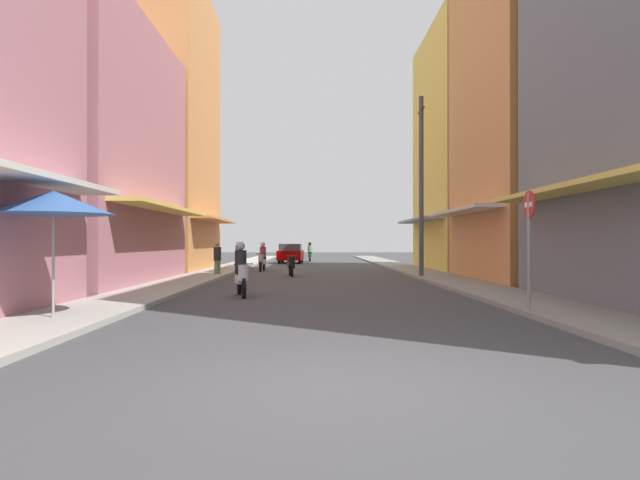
% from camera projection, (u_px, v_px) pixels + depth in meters
% --- Properties ---
extents(ground_plane, '(116.76, 116.76, 0.00)m').
position_uv_depth(ground_plane, '(318.00, 272.00, 28.44)').
color(ground_plane, '#424244').
extents(sidewalk_left, '(2.03, 61.07, 0.12)m').
position_uv_depth(sidewalk_left, '(218.00, 271.00, 28.37)').
color(sidewalk_left, '#ADA89E').
rests_on(sidewalk_left, ground).
extents(sidewalk_right, '(2.03, 61.07, 0.12)m').
position_uv_depth(sidewalk_right, '(417.00, 271.00, 28.52)').
color(sidewalk_right, gray).
rests_on(sidewalk_right, ground).
extents(building_left_mid, '(7.05, 10.26, 9.61)m').
position_uv_depth(building_left_mid, '(71.00, 154.00, 20.22)').
color(building_left_mid, '#B7727F').
rests_on(building_left_mid, ground).
extents(building_left_far, '(7.05, 9.04, 15.53)m').
position_uv_depth(building_left_far, '(152.00, 131.00, 30.51)').
color(building_left_far, '#D88C4C').
rests_on(building_left_far, ground).
extents(building_right_mid, '(7.05, 8.00, 17.01)m').
position_uv_depth(building_right_mid, '(548.00, 69.00, 22.01)').
color(building_right_mid, '#D88C4C').
rests_on(building_right_mid, ground).
extents(building_right_far, '(7.05, 9.00, 13.39)m').
position_uv_depth(building_right_far, '(481.00, 151.00, 30.85)').
color(building_right_far, '#EFD159').
rests_on(building_right_far, ground).
extents(motorbike_silver, '(0.55, 1.81, 1.58)m').
position_uv_depth(motorbike_silver, '(262.00, 258.00, 29.83)').
color(motorbike_silver, black).
rests_on(motorbike_silver, ground).
extents(motorbike_green, '(0.55, 1.81, 1.58)m').
position_uv_depth(motorbike_green, '(310.00, 253.00, 44.86)').
color(motorbike_green, black).
rests_on(motorbike_green, ground).
extents(motorbike_black, '(0.55, 1.81, 0.96)m').
position_uv_depth(motorbike_black, '(291.00, 265.00, 25.22)').
color(motorbike_black, black).
rests_on(motorbike_black, ground).
extents(motorbike_white, '(0.65, 1.78, 1.58)m').
position_uv_depth(motorbike_white, '(241.00, 272.00, 15.85)').
color(motorbike_white, black).
rests_on(motorbike_white, ground).
extents(parked_car, '(1.94, 4.17, 1.45)m').
position_uv_depth(parked_car, '(291.00, 253.00, 41.37)').
color(parked_car, '#8C0000').
rests_on(parked_car, ground).
extents(pedestrian_midway, '(0.34, 0.34, 1.60)m').
position_uv_depth(pedestrian_midway, '(217.00, 259.00, 24.96)').
color(pedestrian_midway, '#598C59').
rests_on(pedestrian_midway, ground).
extents(pedestrian_foreground, '(0.34, 0.34, 1.64)m').
position_uv_depth(pedestrian_foreground, '(238.00, 254.00, 35.42)').
color(pedestrian_foreground, '#262628').
rests_on(pedestrian_foreground, ground).
extents(vendor_umbrella, '(2.25, 2.25, 2.55)m').
position_uv_depth(vendor_umbrella, '(53.00, 203.00, 10.56)').
color(vendor_umbrella, '#99999E').
rests_on(vendor_umbrella, ground).
extents(utility_pole, '(0.20, 1.20, 7.83)m').
position_uv_depth(utility_pole, '(421.00, 186.00, 23.59)').
color(utility_pole, '#4C4C4F').
rests_on(utility_pole, ground).
extents(street_sign_no_entry, '(0.07, 0.60, 2.65)m').
position_uv_depth(street_sign_no_entry, '(529.00, 235.00, 11.60)').
color(street_sign_no_entry, gray).
rests_on(street_sign_no_entry, ground).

